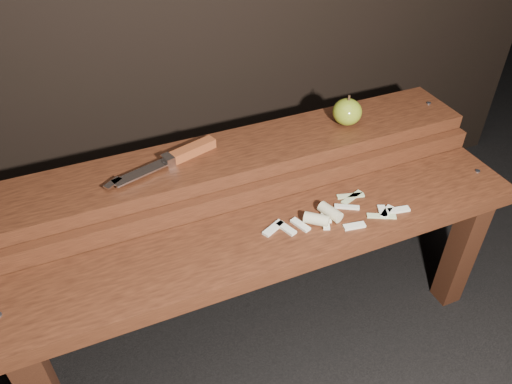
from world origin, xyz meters
name	(u,v)px	position (x,y,z in m)	size (l,w,h in m)	color
ground	(264,330)	(0.00, 0.00, 0.00)	(60.00, 60.00, 0.00)	black
bench_front_tier	(277,257)	(0.00, -0.06, 0.35)	(1.20, 0.20, 0.42)	#34180D
bench_rear_tier	(239,179)	(0.00, 0.17, 0.41)	(1.20, 0.21, 0.50)	#34180D
apple	(347,112)	(0.30, 0.17, 0.53)	(0.07, 0.07, 0.08)	olive
knife	(180,156)	(-0.14, 0.18, 0.51)	(0.28, 0.10, 0.03)	brown
apple_scraps	(331,216)	(0.13, -0.06, 0.43)	(0.34, 0.12, 0.03)	beige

